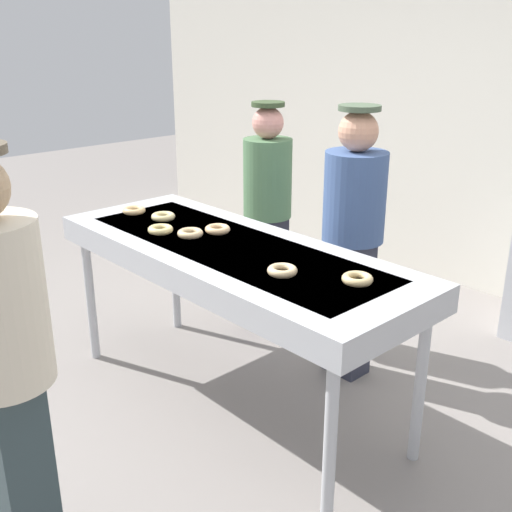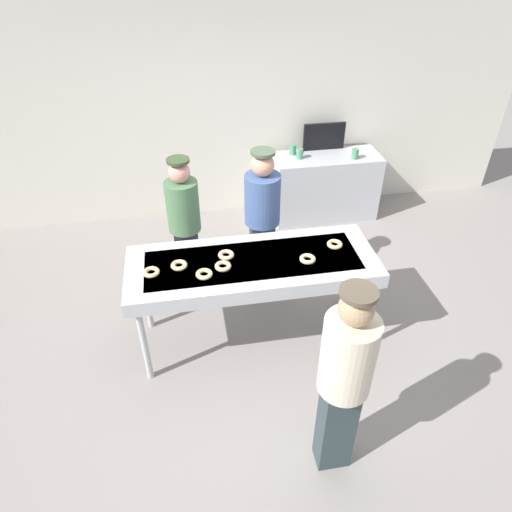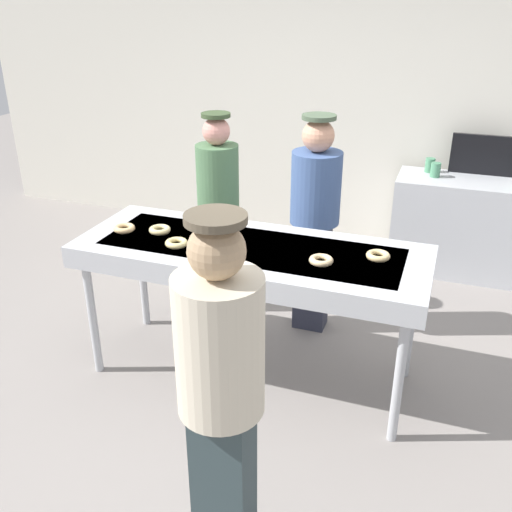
% 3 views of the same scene
% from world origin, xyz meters
% --- Properties ---
extents(ground_plane, '(16.00, 16.00, 0.00)m').
position_xyz_m(ground_plane, '(0.00, 0.00, 0.00)').
color(ground_plane, gray).
extents(back_wall, '(8.00, 0.12, 2.96)m').
position_xyz_m(back_wall, '(0.00, 2.58, 1.48)').
color(back_wall, silver).
rests_on(back_wall, ground).
extents(fryer_conveyor, '(2.18, 0.81, 0.94)m').
position_xyz_m(fryer_conveyor, '(0.00, 0.00, 0.87)').
color(fryer_conveyor, '#B7BABF').
rests_on(fryer_conveyor, ground).
extents(plain_donut_0, '(0.18, 0.18, 0.04)m').
position_xyz_m(plain_donut_0, '(-0.22, 0.09, 0.96)').
color(plain_donut_0, '#F6C68B').
rests_on(plain_donut_0, fryer_conveyor).
extents(plain_donut_1, '(0.20, 0.20, 0.04)m').
position_xyz_m(plain_donut_1, '(-0.27, -0.07, 0.96)').
color(plain_donut_1, beige).
rests_on(plain_donut_1, fryer_conveyor).
extents(plain_donut_2, '(0.17, 0.17, 0.04)m').
position_xyz_m(plain_donut_2, '(-0.43, -0.15, 0.96)').
color(plain_donut_2, '#EFD587').
rests_on(plain_donut_2, fryer_conveyor).
extents(plain_donut_3, '(0.19, 0.19, 0.04)m').
position_xyz_m(plain_donut_3, '(0.77, 0.08, 0.96)').
color(plain_donut_3, '#EAC885').
rests_on(plain_donut_3, fryer_conveyor).
extents(plain_donut_4, '(0.20, 0.20, 0.04)m').
position_xyz_m(plain_donut_4, '(0.47, -0.09, 0.96)').
color(plain_donut_4, beige).
rests_on(plain_donut_4, fryer_conveyor).
extents(plain_donut_5, '(0.17, 0.17, 0.04)m').
position_xyz_m(plain_donut_5, '(-0.86, -0.04, 0.96)').
color(plain_donut_5, '#F4C786').
rests_on(plain_donut_5, fryer_conveyor).
extents(plain_donut_6, '(0.16, 0.16, 0.04)m').
position_xyz_m(plain_donut_6, '(-0.63, 0.01, 0.96)').
color(plain_donut_6, beige).
rests_on(plain_donut_6, fryer_conveyor).
extents(worker_baker, '(0.35, 0.35, 1.63)m').
position_xyz_m(worker_baker, '(0.22, 0.73, 0.94)').
color(worker_baker, '#2C2F3F').
rests_on(worker_baker, ground).
extents(worker_assistant, '(0.32, 0.32, 1.58)m').
position_xyz_m(worker_assistant, '(-0.55, 0.79, 0.88)').
color(worker_assistant, '#262635').
rests_on(worker_assistant, ground).
extents(customer_waiting, '(0.35, 0.35, 1.68)m').
position_xyz_m(customer_waiting, '(0.37, -1.35, 0.96)').
color(customer_waiting, '#2F3E41').
rests_on(customer_waiting, ground).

